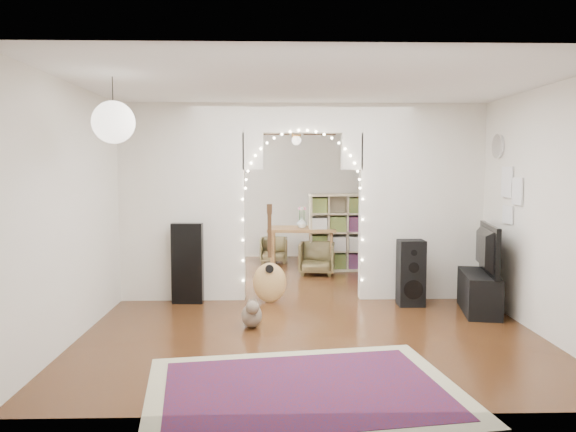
{
  "coord_description": "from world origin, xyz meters",
  "views": [
    {
      "loc": [
        -0.41,
        -7.74,
        1.82
      ],
      "look_at": [
        -0.19,
        0.3,
        1.13
      ],
      "focal_mm": 35.0,
      "sensor_mm": 36.0,
      "label": 1
    }
  ],
  "objects_px": {
    "floor_speaker": "(411,273)",
    "bookcase": "(347,232)",
    "dining_chair_right": "(274,250)",
    "dining_chair_left": "(317,258)",
    "acoustic_guitar": "(270,266)",
    "dining_table": "(302,232)",
    "media_console": "(479,293)"
  },
  "relations": [
    {
      "from": "media_console",
      "to": "bookcase",
      "type": "xyz_separation_m",
      "value": [
        -1.3,
        2.95,
        0.44
      ]
    },
    {
      "from": "dining_table",
      "to": "dining_chair_left",
      "type": "relative_size",
      "value": 2.05
    },
    {
      "from": "acoustic_guitar",
      "to": "bookcase",
      "type": "height_order",
      "value": "bookcase"
    },
    {
      "from": "bookcase",
      "to": "dining_chair_left",
      "type": "bearing_deg",
      "value": -154.2
    },
    {
      "from": "acoustic_guitar",
      "to": "floor_speaker",
      "type": "relative_size",
      "value": 1.3
    },
    {
      "from": "floor_speaker",
      "to": "media_console",
      "type": "xyz_separation_m",
      "value": [
        0.78,
        -0.37,
        -0.18
      ]
    },
    {
      "from": "floor_speaker",
      "to": "media_console",
      "type": "bearing_deg",
      "value": -25.58
    },
    {
      "from": "acoustic_guitar",
      "to": "dining_chair_left",
      "type": "height_order",
      "value": "acoustic_guitar"
    },
    {
      "from": "acoustic_guitar",
      "to": "bookcase",
      "type": "relative_size",
      "value": 0.83
    },
    {
      "from": "floor_speaker",
      "to": "bookcase",
      "type": "bearing_deg",
      "value": 101.14
    },
    {
      "from": "acoustic_guitar",
      "to": "bookcase",
      "type": "distance_m",
      "value": 2.75
    },
    {
      "from": "floor_speaker",
      "to": "bookcase",
      "type": "xyz_separation_m",
      "value": [
        -0.52,
        2.58,
        0.25
      ]
    },
    {
      "from": "acoustic_guitar",
      "to": "dining_table",
      "type": "relative_size",
      "value": 0.91
    },
    {
      "from": "acoustic_guitar",
      "to": "dining_chair_right",
      "type": "height_order",
      "value": "acoustic_guitar"
    },
    {
      "from": "bookcase",
      "to": "dining_chair_left",
      "type": "height_order",
      "value": "bookcase"
    },
    {
      "from": "floor_speaker",
      "to": "dining_chair_left",
      "type": "relative_size",
      "value": 1.44
    },
    {
      "from": "acoustic_guitar",
      "to": "dining_table",
      "type": "xyz_separation_m",
      "value": [
        0.57,
        2.5,
        0.19
      ]
    },
    {
      "from": "acoustic_guitar",
      "to": "dining_chair_right",
      "type": "distance_m",
      "value": 3.26
    },
    {
      "from": "dining_chair_right",
      "to": "dining_chair_left",
      "type": "bearing_deg",
      "value": -57.04
    },
    {
      "from": "media_console",
      "to": "dining_table",
      "type": "height_order",
      "value": "dining_table"
    },
    {
      "from": "acoustic_guitar",
      "to": "dining_chair_right",
      "type": "bearing_deg",
      "value": 82.62
    },
    {
      "from": "bookcase",
      "to": "dining_table",
      "type": "bearing_deg",
      "value": 165.02
    },
    {
      "from": "floor_speaker",
      "to": "dining_chair_left",
      "type": "height_order",
      "value": "floor_speaker"
    },
    {
      "from": "acoustic_guitar",
      "to": "bookcase",
      "type": "xyz_separation_m",
      "value": [
        1.36,
        2.38,
        0.19
      ]
    },
    {
      "from": "acoustic_guitar",
      "to": "floor_speaker",
      "type": "xyz_separation_m",
      "value": [
        1.88,
        -0.2,
        -0.06
      ]
    },
    {
      "from": "dining_chair_left",
      "to": "dining_chair_right",
      "type": "bearing_deg",
      "value": 129.42
    },
    {
      "from": "dining_table",
      "to": "dining_chair_left",
      "type": "xyz_separation_m",
      "value": [
        0.24,
        -0.47,
        -0.4
      ]
    },
    {
      "from": "acoustic_guitar",
      "to": "bookcase",
      "type": "bearing_deg",
      "value": 54.03
    },
    {
      "from": "media_console",
      "to": "dining_table",
      "type": "relative_size",
      "value": 0.8
    },
    {
      "from": "media_console",
      "to": "dining_table",
      "type": "bearing_deg",
      "value": 134.86
    },
    {
      "from": "floor_speaker",
      "to": "acoustic_guitar",
      "type": "bearing_deg",
      "value": 173.79
    },
    {
      "from": "floor_speaker",
      "to": "dining_table",
      "type": "xyz_separation_m",
      "value": [
        -1.31,
        2.7,
        0.25
      ]
    }
  ]
}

